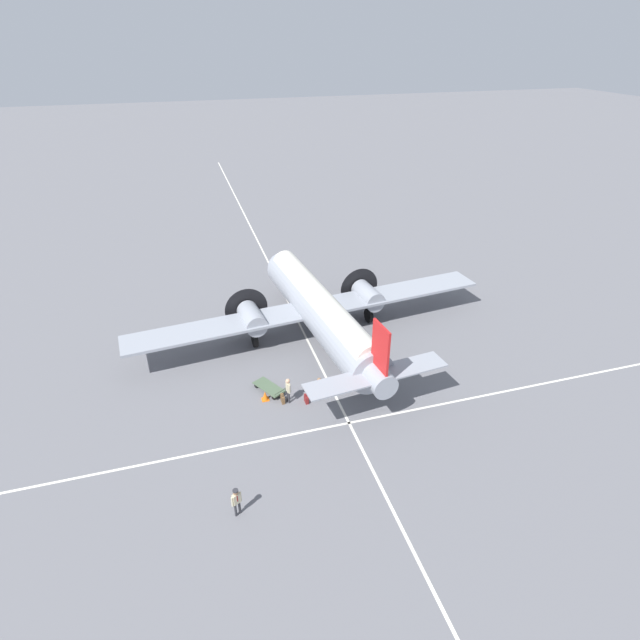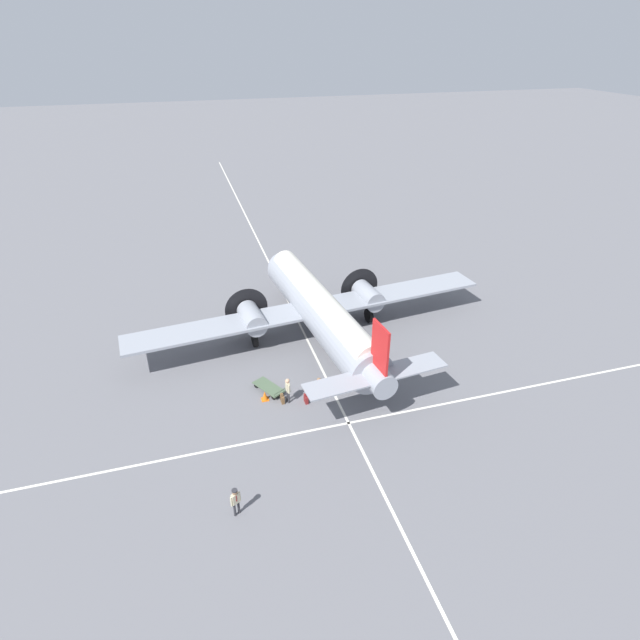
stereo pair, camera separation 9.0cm
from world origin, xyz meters
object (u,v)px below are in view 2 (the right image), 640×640
(airliner_main, at_px, (318,307))
(ramp_agent, at_px, (288,388))
(suitcase_upright_spare, at_px, (282,399))
(passenger_boarding, at_px, (319,386))
(suitcase_near_door, at_px, (306,399))
(baggage_cart, at_px, (269,387))
(crew_foreground, at_px, (236,499))
(traffic_cone, at_px, (265,396))

(airliner_main, xyz_separation_m, ramp_agent, (-6.55, 3.75, -1.59))
(airliner_main, distance_m, suitcase_upright_spare, 8.05)
(passenger_boarding, relative_size, suitcase_upright_spare, 3.06)
(suitcase_near_door, relative_size, baggage_cart, 0.23)
(crew_foreground, xyz_separation_m, passenger_boarding, (7.09, -6.06, -0.02))
(airliner_main, bearing_deg, suitcase_near_door, 152.49)
(airliner_main, relative_size, baggage_cart, 11.38)
(airliner_main, height_order, suitcase_upright_spare, airliner_main)
(airliner_main, bearing_deg, baggage_cart, 131.75)
(traffic_cone, bearing_deg, passenger_boarding, -106.01)
(traffic_cone, bearing_deg, suitcase_upright_spare, -118.43)
(passenger_boarding, bearing_deg, traffic_cone, -6.90)
(ramp_agent, bearing_deg, crew_foreground, 145.18)
(airliner_main, bearing_deg, crew_foreground, 144.28)
(passenger_boarding, bearing_deg, suitcase_near_door, 11.44)
(suitcase_near_door, distance_m, baggage_cart, 2.63)
(crew_foreground, relative_size, traffic_cone, 2.72)
(ramp_agent, height_order, suitcase_upright_spare, ramp_agent)
(passenger_boarding, distance_m, baggage_cart, 3.37)
(ramp_agent, bearing_deg, airliner_main, -35.21)
(suitcase_upright_spare, bearing_deg, ramp_agent, -97.79)
(ramp_agent, bearing_deg, suitcase_near_door, -115.10)
(crew_foreground, xyz_separation_m, suitcase_upright_spare, (7.47, -3.84, -0.78))
(crew_foreground, bearing_deg, baggage_cart, -137.08)
(baggage_cart, bearing_deg, airliner_main, -71.74)
(passenger_boarding, height_order, ramp_agent, ramp_agent)
(traffic_cone, bearing_deg, airliner_main, -40.54)
(baggage_cart, xyz_separation_m, traffic_cone, (-0.77, 0.40, 0.01))
(ramp_agent, bearing_deg, passenger_boarding, -105.64)
(crew_foreground, bearing_deg, passenger_boarding, -157.35)
(ramp_agent, height_order, suitcase_near_door, ramp_agent)
(suitcase_upright_spare, xyz_separation_m, traffic_cone, (0.54, 0.99, 0.03))
(crew_foreground, relative_size, ramp_agent, 0.96)
(ramp_agent, xyz_separation_m, suitcase_upright_spare, (0.05, 0.35, -0.80))
(passenger_boarding, relative_size, baggage_cart, 0.69)
(airliner_main, xyz_separation_m, crew_foreground, (-13.97, 7.94, -1.61))
(crew_foreground, height_order, traffic_cone, crew_foreground)
(crew_foreground, xyz_separation_m, ramp_agent, (7.43, -4.19, 0.02))
(traffic_cone, bearing_deg, suitcase_near_door, -111.87)
(airliner_main, bearing_deg, ramp_agent, 144.07)
(suitcase_near_door, xyz_separation_m, traffic_cone, (0.96, 2.39, 0.03))
(suitcase_near_door, xyz_separation_m, baggage_cart, (1.73, 1.98, 0.02))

